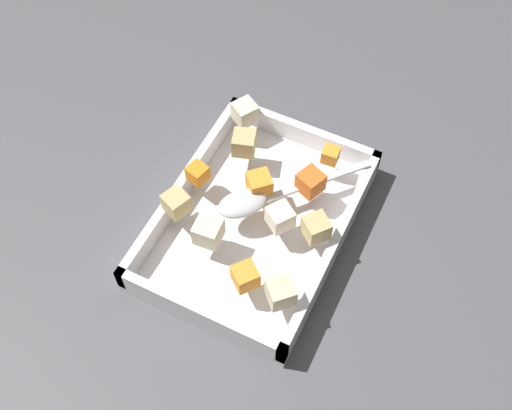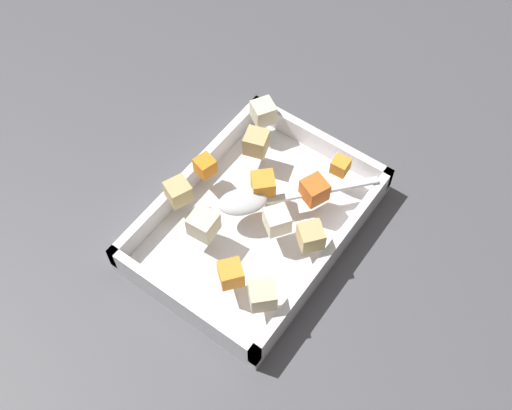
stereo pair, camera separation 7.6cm
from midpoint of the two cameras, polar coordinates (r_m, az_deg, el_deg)
name	(u,v)px [view 2 (the right image)]	position (r m, az deg, el deg)	size (l,w,h in m)	color
ground_plane	(248,228)	(0.89, 1.75, -2.26)	(4.00, 4.00, 0.00)	#4C4C51
baking_dish	(256,223)	(0.87, 2.50, -1.80)	(0.33, 0.24, 0.05)	silver
carrot_chunk_near_right	(314,190)	(0.85, 7.83, 1.16)	(0.03, 0.03, 0.03)	orange
carrot_chunk_rim_edge	(231,274)	(0.78, 0.54, -6.38)	(0.03, 0.03, 0.03)	orange
carrot_chunk_mid_left	(340,166)	(0.88, 10.05, 3.31)	(0.02, 0.02, 0.02)	orange
carrot_chunk_heap_top	(205,166)	(0.87, -2.08, 3.36)	(0.02, 0.02, 0.02)	orange
carrot_chunk_corner_se	(265,186)	(0.85, 3.39, 1.54)	(0.03, 0.03, 0.03)	orange
potato_chunk_mid_right	(256,142)	(0.89, 2.49, 5.48)	(0.03, 0.03, 0.03)	tan
potato_chunk_heap_side	(178,192)	(0.84, -4.41, 1.01)	(0.03, 0.03, 0.03)	tan
potato_chunk_near_left	(311,236)	(0.81, 7.63, -2.99)	(0.03, 0.03, 0.03)	tan
potato_chunk_corner_ne	(262,295)	(0.77, 3.46, -8.26)	(0.03, 0.03, 0.03)	beige
potato_chunk_center	(203,224)	(0.81, -2.06, -1.91)	(0.03, 0.03, 0.03)	beige
potato_chunk_back_center	(263,112)	(0.92, 3.05, 8.17)	(0.03, 0.03, 0.03)	beige
parsnip_chunk_far_right	(276,221)	(0.82, 4.51, -1.66)	(0.03, 0.03, 0.03)	silver
serving_spoon	(252,201)	(0.84, 2.26, 0.19)	(0.18, 0.17, 0.02)	silver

